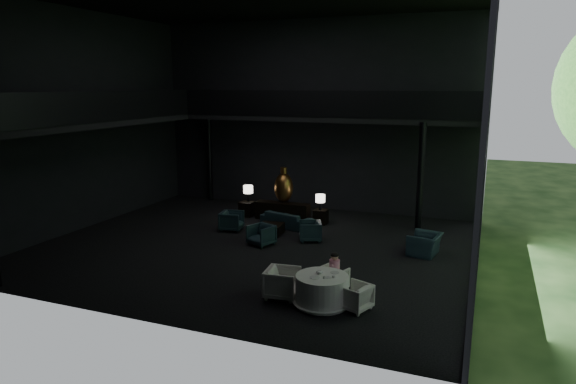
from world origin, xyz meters
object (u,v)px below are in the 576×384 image
(lounge_armchair_east, at_px, (310,230))
(child, at_px, (335,263))
(side_table_right, at_px, (321,217))
(side_table_left, at_px, (247,209))
(console, at_px, (283,211))
(table_lamp_right, at_px, (320,199))
(lounge_armchair_west, at_px, (232,220))
(lounge_armchair_south, at_px, (261,234))
(dining_table, at_px, (322,292))
(dining_chair_north, at_px, (332,279))
(dining_chair_east, at_px, (355,297))
(window_armchair, at_px, (425,241))
(coffee_table, at_px, (271,229))
(dining_chair_west, at_px, (282,280))
(bronze_urn, at_px, (284,187))
(sofa, at_px, (286,217))
(table_lamp_left, at_px, (248,190))

(lounge_armchair_east, distance_m, child, 4.44)
(side_table_right, bearing_deg, side_table_left, 179.53)
(console, xyz_separation_m, table_lamp_right, (1.60, -0.07, 0.64))
(lounge_armchair_west, xyz_separation_m, lounge_armchair_south, (1.75, -1.22, -0.03))
(dining_table, bearing_deg, dining_chair_north, 91.18)
(dining_chair_east, bearing_deg, table_lamp_right, -134.92)
(lounge_armchair_west, height_order, dining_chair_north, lounge_armchair_west)
(side_table_left, height_order, window_armchair, window_armchair)
(coffee_table, bearing_deg, side_table_right, 58.52)
(side_table_right, relative_size, dining_chair_north, 0.89)
(console, distance_m, dining_chair_north, 7.34)
(console, xyz_separation_m, dining_chair_north, (3.93, -6.20, -0.04))
(lounge_armchair_west, xyz_separation_m, dining_chair_west, (4.05, -4.99, 0.04))
(window_armchair, bearing_deg, lounge_armchair_west, -82.98)
(side_table_left, height_order, dining_chair_west, dining_chair_west)
(table_lamp_right, xyz_separation_m, dining_chair_west, (1.27, -7.03, -0.54))
(dining_chair_north, bearing_deg, dining_chair_east, 151.78)
(lounge_armchair_east, distance_m, dining_chair_east, 5.62)
(side_table_left, distance_m, side_table_right, 3.20)
(bronze_urn, distance_m, window_armchair, 6.39)
(bronze_urn, height_order, lounge_armchair_west, bronze_urn)
(dining_chair_north, bearing_deg, table_lamp_right, -49.32)
(console, xyz_separation_m, lounge_armchair_west, (-1.18, -2.11, 0.06))
(lounge_armchair_south, relative_size, window_armchair, 0.73)
(bronze_urn, height_order, lounge_armchair_south, bronze_urn)
(dining_chair_east, bearing_deg, sofa, -124.80)
(bronze_urn, bearing_deg, dining_chair_west, -68.32)
(window_armchair, distance_m, dining_chair_north, 4.30)
(lounge_armchair_east, height_order, child, child)
(dining_table, bearing_deg, table_lamp_right, 108.32)
(child, bearing_deg, table_lamp_left, -48.85)
(side_table_right, bearing_deg, table_lamp_left, 177.07)
(dining_chair_north, distance_m, child, 0.44)
(console, bearing_deg, side_table_left, 178.32)
(lounge_armchair_west, bearing_deg, dining_table, -144.98)
(window_armchair, height_order, dining_chair_north, window_armchair)
(table_lamp_right, relative_size, dining_chair_west, 0.68)
(sofa, xyz_separation_m, lounge_armchair_south, (0.05, -2.42, 0.01))
(dining_table, distance_m, dining_chair_north, 0.96)
(lounge_armchair_west, relative_size, dining_chair_east, 1.28)
(window_armchair, bearing_deg, dining_table, -12.37)
(side_table_left, bearing_deg, console, -1.68)
(table_lamp_right, distance_m, coffee_table, 2.44)
(console, xyz_separation_m, coffee_table, (0.36, -2.00, -0.17))
(console, distance_m, table_lamp_left, 1.76)
(sofa, distance_m, lounge_armchair_south, 2.42)
(lounge_armchair_west, distance_m, child, 6.59)
(table_lamp_left, relative_size, window_armchair, 0.63)
(lounge_armchair_south, relative_size, dining_table, 0.51)
(lounge_armchair_west, height_order, lounge_armchair_east, lounge_armchair_west)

